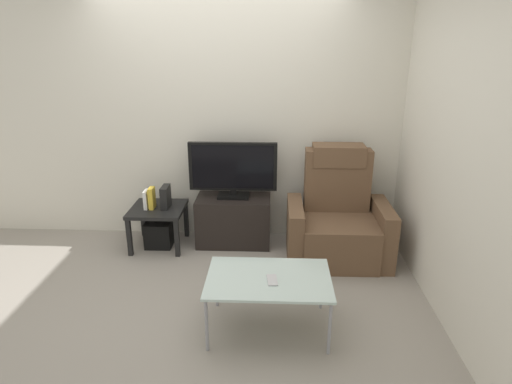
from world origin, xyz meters
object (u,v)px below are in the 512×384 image
Objects in this scene: subwoofer_box at (160,233)px; game_console at (166,197)px; side_table at (158,213)px; coffee_table at (269,281)px; tv_stand at (234,220)px; television at (233,169)px; book_middle at (152,198)px; book_leftmost at (146,199)px; cell_phone at (272,280)px; recliner_armchair at (338,221)px.

subwoofer_box is 0.41m from game_console.
coffee_table reaches higher than side_table.
television reaches higher than tv_stand.
tv_stand is 0.85× the size of television.
subwoofer_box is 1.19× the size of game_console.
book_middle is at bearing -170.53° from television.
television is at bearing 9.47° from book_middle.
book_leftmost reaches higher than tv_stand.
side_table is 0.60× the size of coffee_table.
book_leftmost is (-0.87, -0.12, 0.26)m from tv_stand.
television is 1.60m from cell_phone.
book_middle is (-0.04, -0.02, 0.40)m from subwoofer_box.
tv_stand is 4.01× the size of book_leftmost.
recliner_armchair reaches higher than book_middle.
cell_phone is at bearing -74.46° from tv_stand.
book_middle is at bearing -171.84° from tv_stand.
book_leftmost is (-0.10, -0.02, 0.39)m from subwoofer_box.
tv_stand is at bearing 99.57° from cell_phone.
side_table is at bearing -90.00° from subwoofer_box.
television is (0.00, 0.02, 0.56)m from tv_stand.
subwoofer_box is at bearing -176.77° from recliner_armchair.
tv_stand is 0.56m from television.
recliner_armchair is 4.79× the size of game_console.
subwoofer_box is 1.42× the size of book_leftmost.
side_table is 3.60× the size of cell_phone.
recliner_armchair reaches higher than cell_phone.
cell_phone is at bearing -59.63° from coffee_table.
book_middle is 1.79m from coffee_table.
book_middle is at bearing 125.97° from cell_phone.
book_leftmost reaches higher than cell_phone.
book_middle is (-0.82, -0.14, -0.28)m from television.
recliner_armchair is 1.37m from coffee_table.
recliner_armchair reaches higher than game_console.
tv_stand reaches higher than side_table.
television reaches higher than coffee_table.
television reaches higher than book_leftmost.
tv_stand is at bearing 8.16° from book_middle.
side_table is at bearing 130.77° from coffee_table.
book_leftmost is 0.21× the size of coffee_table.
coffee_table is at bearing 114.40° from cell_phone.
recliner_armchair is 4.01× the size of subwoofer_box.
book_leftmost is (-1.92, 0.13, 0.15)m from recliner_armchair.
side_table is (-0.77, -0.12, -0.45)m from television.
recliner_armchair is 1.20× the size of coffee_table.
cell_phone is (0.41, -1.48, 0.18)m from tv_stand.
television is 1.17m from recliner_armchair.
coffee_table is at bearing -75.13° from television.
television reaches higher than side_table.
subwoofer_box is at bearing -173.66° from game_console.
recliner_armchair is at bearing -3.77° from book_leftmost.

